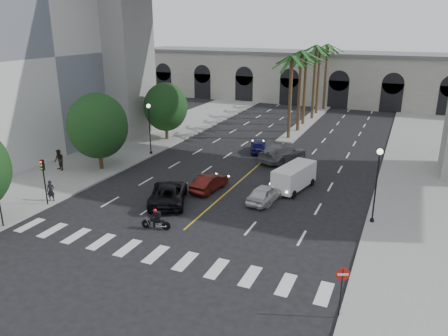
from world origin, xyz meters
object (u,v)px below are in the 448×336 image
Objects in this scene: car_b at (209,183)px; do_not_enter_sign at (342,282)px; car_a at (265,193)px; cargo_van at (294,176)px; traffic_signal_far at (44,175)px; car_d at (282,153)px; car_e at (258,146)px; lamp_post_right at (377,179)px; lamp_post_left_far at (149,125)px; car_c at (168,193)px; pedestrian_b at (59,160)px; motorcycle_rider at (157,220)px; pedestrian_a at (51,191)px.

do_not_enter_sign is (12.49, -12.42, 1.26)m from car_b.
cargo_van is at bearing -103.70° from car_a.
traffic_signal_far is 0.63× the size of car_d.
lamp_post_right is at bearing 114.28° from car_e.
car_a is (14.84, -7.24, -2.54)m from lamp_post_left_far.
lamp_post_right is 8.38m from car_a.
pedestrian_b is at bearing -34.17° from car_c.
traffic_signal_far is 0.72× the size of cargo_van.
do_not_enter_sign is (6.21, -15.35, 0.81)m from cargo_van.
do_not_enter_sign is at bearing 130.00° from car_a.
do_not_enter_sign is at bearing -30.86° from motorcycle_rider.
car_c is 10.37m from cargo_van.
pedestrian_a is at bearing 143.25° from do_not_enter_sign.
car_c is at bearing 32.02° from car_a.
cargo_van is (16.18, -3.81, -2.09)m from lamp_post_left_far.
lamp_post_left_far reaches higher than pedestrian_b.
car_b is 14.75m from pedestrian_b.
lamp_post_left_far is at bearing 78.32° from pedestrian_b.
car_e is (-3.23, 2.01, -0.18)m from car_d.
motorcycle_rider is (9.59, -0.05, -1.85)m from traffic_signal_far.
traffic_signal_far reaches higher than cargo_van.
lamp_post_left_far is 16.76m from cargo_van.
lamp_post_right is at bearing 64.45° from do_not_enter_sign.
pedestrian_a is 0.61× the size of do_not_enter_sign.
pedestrian_a is (-13.23, -17.31, 0.12)m from car_d.
car_a is 0.98× the size of car_b.
motorcycle_rider is 0.51× the size of car_e.
lamp_post_left_far is at bearing 179.11° from cargo_van.
traffic_signal_far reaches higher than do_not_enter_sign.
traffic_signal_far is 19.36m from cargo_van.
cargo_van is at bearing 30.57° from pedestrian_b.
lamp_post_left_far is at bearing 36.34° from car_d.
lamp_post_left_far is at bearing 112.75° from motorcycle_rider.
lamp_post_left_far is 1.47× the size of traffic_signal_far.
lamp_post_right is 23.62m from traffic_signal_far.
car_c is 3.42× the size of pedestrian_a.
car_a is at bearing 26.22° from traffic_signal_far.
car_c reaches higher than car_e.
lamp_post_right is 27.67m from pedestrian_b.
car_b is 2.51× the size of pedestrian_a.
car_e is 2.00× the size of pedestrian_b.
lamp_post_right is 1.06× the size of cargo_van.
lamp_post_left_far reaches higher than car_c.
do_not_enter_sign is (9.26, -22.62, 1.09)m from car_d.
car_e is (0.21, 20.02, 0.01)m from motorcycle_rider.
cargo_van is 21.37m from pedestrian_b.
car_b is 2.10× the size of pedestrian_b.
pedestrian_b reaches higher than cargo_van.
car_a is 7.41m from car_c.
lamp_post_left_far reaches higher than car_e.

